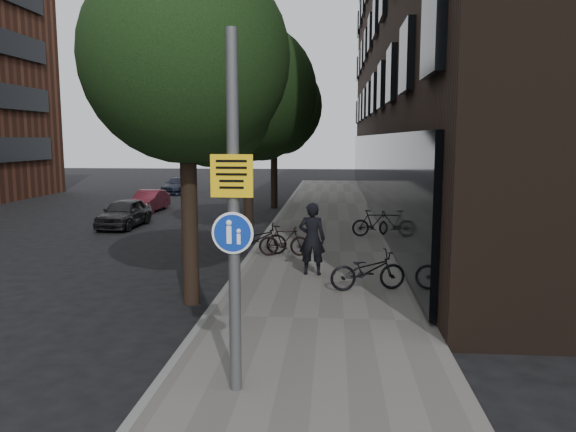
# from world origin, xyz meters

# --- Properties ---
(ground) EXTENTS (120.00, 120.00, 0.00)m
(ground) POSITION_xyz_m (0.00, 0.00, 0.00)
(ground) COLOR black
(ground) RESTS_ON ground
(sidewalk) EXTENTS (4.50, 60.00, 0.12)m
(sidewalk) POSITION_xyz_m (0.25, 10.00, 0.06)
(sidewalk) COLOR #615E59
(sidewalk) RESTS_ON ground
(curb_edge) EXTENTS (0.15, 60.00, 0.13)m
(curb_edge) POSITION_xyz_m (-2.00, 10.00, 0.07)
(curb_edge) COLOR slate
(curb_edge) RESTS_ON ground
(building_right_dark_brick) EXTENTS (12.00, 40.00, 18.00)m
(building_right_dark_brick) POSITION_xyz_m (8.50, 22.00, 9.00)
(building_right_dark_brick) COLOR black
(building_right_dark_brick) RESTS_ON ground
(street_tree_near) EXTENTS (4.40, 4.40, 7.50)m
(street_tree_near) POSITION_xyz_m (-2.53, 4.64, 5.11)
(street_tree_near) COLOR black
(street_tree_near) RESTS_ON ground
(street_tree_mid) EXTENTS (5.00, 5.00, 7.80)m
(street_tree_mid) POSITION_xyz_m (-2.53, 13.14, 5.11)
(street_tree_mid) COLOR black
(street_tree_mid) RESTS_ON ground
(street_tree_far) EXTENTS (5.00, 5.00, 7.80)m
(street_tree_far) POSITION_xyz_m (-2.53, 22.14, 5.11)
(street_tree_far) COLOR black
(street_tree_far) RESTS_ON ground
(signpost) EXTENTS (0.57, 0.17, 4.95)m
(signpost) POSITION_xyz_m (-0.83, 0.09, 2.62)
(signpost) COLOR #595B5E
(signpost) RESTS_ON sidewalk
(pedestrian) EXTENTS (0.72, 0.50, 1.89)m
(pedestrian) POSITION_xyz_m (-0.02, 6.92, 1.07)
(pedestrian) COLOR black
(pedestrian) RESTS_ON sidewalk
(parked_bike_facade_near) EXTENTS (1.88, 1.01, 0.94)m
(parked_bike_facade_near) POSITION_xyz_m (1.34, 5.52, 0.59)
(parked_bike_facade_near) COLOR black
(parked_bike_facade_near) RESTS_ON sidewalk
(parked_bike_facade_far) EXTENTS (1.64, 0.64, 0.96)m
(parked_bike_facade_far) POSITION_xyz_m (2.00, 12.85, 0.60)
(parked_bike_facade_far) COLOR black
(parked_bike_facade_far) RESTS_ON sidewalk
(parked_bike_curb_near) EXTENTS (1.86, 0.75, 0.96)m
(parked_bike_curb_near) POSITION_xyz_m (-1.80, 9.38, 0.60)
(parked_bike_curb_near) COLOR black
(parked_bike_curb_near) RESTS_ON sidewalk
(parked_bike_curb_far) EXTENTS (1.57, 0.55, 0.93)m
(parked_bike_curb_far) POSITION_xyz_m (-0.94, 9.19, 0.58)
(parked_bike_curb_far) COLOR black
(parked_bike_curb_far) RESTS_ON sidewalk
(parked_car_near) EXTENTS (1.48, 3.50, 1.18)m
(parked_car_near) POSITION_xyz_m (-8.08, 14.91, 0.59)
(parked_car_near) COLOR black
(parked_car_near) RESTS_ON ground
(parked_car_mid) EXTENTS (1.28, 3.28, 1.07)m
(parked_car_mid) POSITION_xyz_m (-8.68, 19.88, 0.53)
(parked_car_mid) COLOR maroon
(parked_car_mid) RESTS_ON ground
(parked_car_far) EXTENTS (1.63, 3.70, 1.06)m
(parked_car_far) POSITION_xyz_m (-9.84, 29.36, 0.53)
(parked_car_far) COLOR #1A2030
(parked_car_far) RESTS_ON ground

